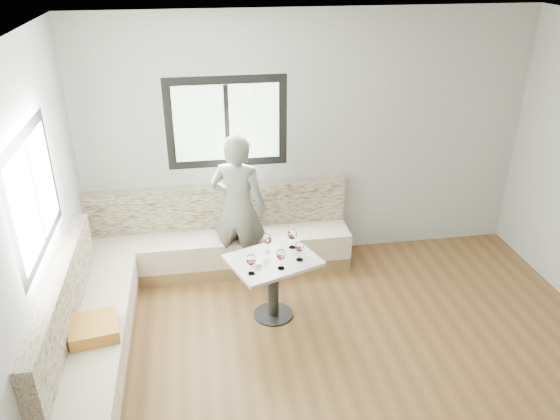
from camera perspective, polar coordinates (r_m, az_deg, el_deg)
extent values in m
cube|color=brown|center=(4.78, 9.19, -19.23)|extent=(5.00, 5.00, 0.01)
cube|color=white|center=(3.43, 12.63, 15.88)|extent=(5.00, 5.00, 0.01)
cube|color=#B7B7B2|center=(6.11, 3.04, 7.28)|extent=(5.00, 0.01, 2.80)
cube|color=#B7B7B2|center=(3.92, -26.69, -7.25)|extent=(0.01, 5.00, 2.80)
cube|color=black|center=(5.90, -5.57, 9.07)|extent=(1.30, 0.02, 1.00)
cube|color=black|center=(4.57, -24.31, 1.54)|extent=(0.02, 1.30, 1.00)
cube|color=olive|center=(6.30, -6.15, -5.51)|extent=(2.90, 0.55, 0.16)
cube|color=beige|center=(6.19, -6.24, -3.74)|extent=(2.90, 0.55, 0.29)
cube|color=beige|center=(6.19, -6.54, 0.38)|extent=(2.90, 0.14, 0.50)
cube|color=olive|center=(5.25, -18.41, -14.33)|extent=(0.55, 2.25, 0.16)
cube|color=beige|center=(5.12, -18.77, -12.40)|extent=(0.55, 2.25, 0.29)
cube|color=beige|center=(4.93, -21.80, -8.83)|extent=(0.14, 2.25, 0.50)
cube|color=#B87231|center=(4.86, -18.86, -11.65)|extent=(0.45, 0.45, 0.12)
cylinder|color=black|center=(5.60, -0.69, -10.82)|extent=(0.39, 0.39, 0.02)
cylinder|color=black|center=(5.42, -0.71, -8.26)|extent=(0.11, 0.11, 0.62)
cube|color=silver|center=(5.24, -0.73, -5.28)|extent=(0.97, 0.87, 0.04)
imported|color=#5E625A|center=(5.81, -4.33, 0.15)|extent=(0.72, 0.61, 1.66)
cylinder|color=white|center=(5.12, -2.51, -5.64)|extent=(0.10, 0.10, 0.04)
sphere|color=black|center=(5.12, -2.36, -5.46)|extent=(0.02, 0.02, 0.02)
sphere|color=black|center=(5.12, -2.65, -5.50)|extent=(0.02, 0.02, 0.02)
sphere|color=black|center=(5.10, -2.47, -5.62)|extent=(0.02, 0.02, 0.02)
cylinder|color=white|center=(5.01, -2.99, -6.63)|extent=(0.07, 0.07, 0.01)
cylinder|color=white|center=(4.99, -3.01, -6.18)|extent=(0.01, 0.01, 0.09)
ellipsoid|color=white|center=(4.93, -3.03, -5.20)|extent=(0.09, 0.09, 0.11)
cylinder|color=#44070E|center=(4.95, -3.03, -5.47)|extent=(0.06, 0.06, 0.02)
cylinder|color=white|center=(5.08, 0.10, -6.09)|extent=(0.07, 0.07, 0.01)
cylinder|color=white|center=(5.06, 0.10, -5.64)|extent=(0.01, 0.01, 0.09)
ellipsoid|color=white|center=(5.00, 0.11, -4.68)|extent=(0.09, 0.09, 0.11)
cylinder|color=#44070E|center=(5.02, 0.11, -4.94)|extent=(0.06, 0.06, 0.02)
cylinder|color=white|center=(5.21, 2.06, -5.22)|extent=(0.07, 0.07, 0.01)
cylinder|color=white|center=(5.19, 2.06, -4.77)|extent=(0.01, 0.01, 0.09)
ellipsoid|color=white|center=(5.14, 2.08, -3.82)|extent=(0.09, 0.09, 0.11)
cylinder|color=#44070E|center=(5.15, 2.08, -4.09)|extent=(0.06, 0.06, 0.02)
cylinder|color=white|center=(5.34, -1.32, -4.38)|extent=(0.07, 0.07, 0.01)
cylinder|color=white|center=(5.31, -1.32, -3.94)|extent=(0.01, 0.01, 0.09)
ellipsoid|color=white|center=(5.26, -1.33, -3.01)|extent=(0.09, 0.09, 0.11)
cylinder|color=#44070E|center=(5.28, -1.33, -3.27)|extent=(0.06, 0.06, 0.02)
cylinder|color=white|center=(5.41, 1.28, -3.91)|extent=(0.07, 0.07, 0.01)
cylinder|color=white|center=(5.39, 1.28, -3.48)|extent=(0.01, 0.01, 0.09)
ellipsoid|color=white|center=(5.34, 1.29, -2.55)|extent=(0.09, 0.09, 0.11)
cylinder|color=#44070E|center=(5.35, 1.29, -2.81)|extent=(0.06, 0.06, 0.02)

